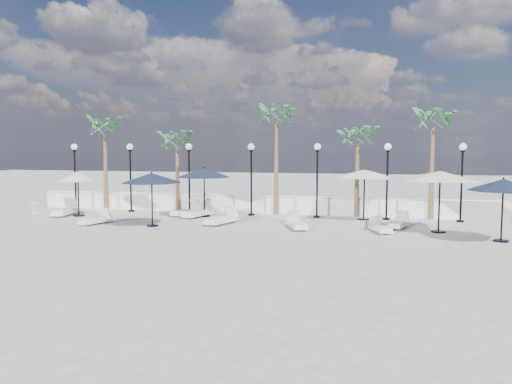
% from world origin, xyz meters
% --- Properties ---
extents(ground, '(100.00, 100.00, 0.00)m').
position_xyz_m(ground, '(0.00, 0.00, 0.00)').
color(ground, gray).
rests_on(ground, ground).
extents(balustrade, '(26.00, 0.30, 1.01)m').
position_xyz_m(balustrade, '(0.00, 7.50, 0.47)').
color(balustrade, white).
rests_on(balustrade, ground).
extents(lamppost_0, '(0.36, 0.36, 3.84)m').
position_xyz_m(lamppost_0, '(-10.50, 6.50, 2.49)').
color(lamppost_0, black).
rests_on(lamppost_0, ground).
extents(lamppost_1, '(0.36, 0.36, 3.84)m').
position_xyz_m(lamppost_1, '(-7.00, 6.50, 2.49)').
color(lamppost_1, black).
rests_on(lamppost_1, ground).
extents(lamppost_2, '(0.36, 0.36, 3.84)m').
position_xyz_m(lamppost_2, '(-3.50, 6.50, 2.49)').
color(lamppost_2, black).
rests_on(lamppost_2, ground).
extents(lamppost_3, '(0.36, 0.36, 3.84)m').
position_xyz_m(lamppost_3, '(0.00, 6.50, 2.49)').
color(lamppost_3, black).
rests_on(lamppost_3, ground).
extents(lamppost_4, '(0.36, 0.36, 3.84)m').
position_xyz_m(lamppost_4, '(3.50, 6.50, 2.49)').
color(lamppost_4, black).
rests_on(lamppost_4, ground).
extents(lamppost_5, '(0.36, 0.36, 3.84)m').
position_xyz_m(lamppost_5, '(7.00, 6.50, 2.49)').
color(lamppost_5, black).
rests_on(lamppost_5, ground).
extents(lamppost_6, '(0.36, 0.36, 3.84)m').
position_xyz_m(lamppost_6, '(10.50, 6.50, 2.49)').
color(lamppost_6, black).
rests_on(lamppost_6, ground).
extents(palm_0, '(2.60, 2.60, 5.50)m').
position_xyz_m(palm_0, '(-9.00, 7.30, 4.53)').
color(palm_0, brown).
rests_on(palm_0, ground).
extents(palm_1, '(2.60, 2.60, 4.70)m').
position_xyz_m(palm_1, '(-4.50, 7.30, 3.75)').
color(palm_1, brown).
rests_on(palm_1, ground).
extents(palm_2, '(2.60, 2.60, 6.10)m').
position_xyz_m(palm_2, '(1.20, 7.30, 5.12)').
color(palm_2, brown).
rests_on(palm_2, ground).
extents(palm_3, '(2.60, 2.60, 4.90)m').
position_xyz_m(palm_3, '(5.50, 7.30, 3.95)').
color(palm_3, brown).
rests_on(palm_3, ground).
extents(palm_4, '(2.60, 2.60, 5.70)m').
position_xyz_m(palm_4, '(9.20, 7.30, 4.73)').
color(palm_4, brown).
rests_on(palm_4, ground).
extents(lounger_0, '(1.02, 1.77, 0.63)m').
position_xyz_m(lounger_0, '(-6.48, 1.84, 0.21)').
color(lounger_0, white).
rests_on(lounger_0, ground).
extents(lounger_1, '(1.24, 2.22, 0.79)m').
position_xyz_m(lounger_1, '(-2.55, 5.19, 0.27)').
color(lounger_1, white).
rests_on(lounger_1, ground).
extents(lounger_2, '(1.06, 2.21, 0.80)m').
position_xyz_m(lounger_2, '(-9.69, 4.18, 0.27)').
color(lounger_2, white).
rests_on(lounger_2, ground).
extents(lounger_3, '(1.26, 2.17, 0.77)m').
position_xyz_m(lounger_3, '(-0.63, 3.17, 0.26)').
color(lounger_3, white).
rests_on(lounger_3, ground).
extents(lounger_4, '(1.35, 2.01, 0.72)m').
position_xyz_m(lounger_4, '(-3.32, 5.59, 0.24)').
color(lounger_4, white).
rests_on(lounger_4, ground).
extents(lounger_5, '(1.23, 2.02, 0.72)m').
position_xyz_m(lounger_5, '(3.02, 2.69, 0.24)').
color(lounger_5, white).
rests_on(lounger_5, ground).
extents(lounger_6, '(1.02, 1.71, 0.61)m').
position_xyz_m(lounger_6, '(6.65, 2.55, 0.21)').
color(lounger_6, white).
rests_on(lounger_6, ground).
extents(lounger_7, '(1.07, 1.87, 0.67)m').
position_xyz_m(lounger_7, '(7.47, 3.96, 0.22)').
color(lounger_7, white).
rests_on(lounger_7, ground).
extents(side_table_0, '(0.59, 0.59, 0.57)m').
position_xyz_m(side_table_0, '(-12.00, 4.80, 0.34)').
color(side_table_0, white).
rests_on(side_table_0, ground).
extents(side_table_1, '(0.52, 0.52, 0.50)m').
position_xyz_m(side_table_1, '(-6.92, 3.04, 0.30)').
color(side_table_1, white).
rests_on(side_table_1, ground).
extents(side_table_2, '(0.44, 0.44, 0.43)m').
position_xyz_m(side_table_2, '(2.35, 4.49, 0.26)').
color(side_table_2, white).
rests_on(side_table_2, ground).
extents(parasol_navy_left, '(2.86, 2.86, 2.52)m').
position_xyz_m(parasol_navy_left, '(-3.60, 1.93, 2.22)').
color(parasol_navy_left, black).
rests_on(parasol_navy_left, ground).
extents(parasol_navy_mid, '(2.91, 2.91, 2.61)m').
position_xyz_m(parasol_navy_mid, '(-2.32, 5.58, 2.29)').
color(parasol_navy_mid, black).
rests_on(parasol_navy_mid, ground).
extents(parasol_navy_right, '(2.78, 2.78, 2.50)m').
position_xyz_m(parasol_navy_right, '(11.16, 1.44, 2.19)').
color(parasol_navy_right, black).
rests_on(parasol_navy_right, ground).
extents(parasol_cream_sq_a, '(5.76, 5.76, 2.83)m').
position_xyz_m(parasol_cream_sq_a, '(9.07, 3.11, 2.62)').
color(parasol_cream_sq_a, black).
rests_on(parasol_cream_sq_a, ground).
extents(parasol_cream_sq_b, '(5.41, 5.41, 2.71)m').
position_xyz_m(parasol_cream_sq_b, '(5.89, 6.20, 2.51)').
color(parasol_cream_sq_b, black).
rests_on(parasol_cream_sq_b, ground).
extents(parasol_cream_small, '(1.98, 1.98, 2.43)m').
position_xyz_m(parasol_cream_small, '(-8.88, 4.24, 2.08)').
color(parasol_cream_small, black).
rests_on(parasol_cream_small, ground).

